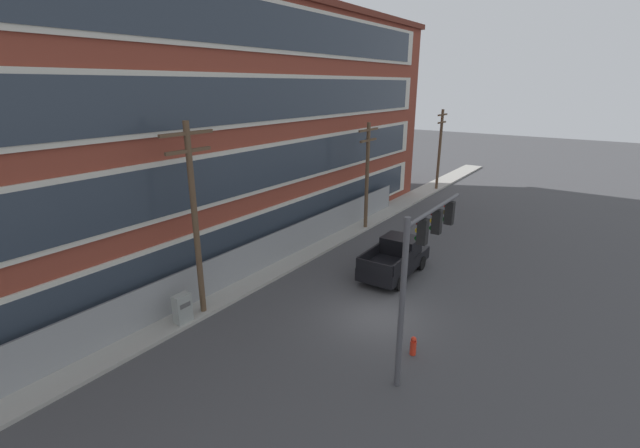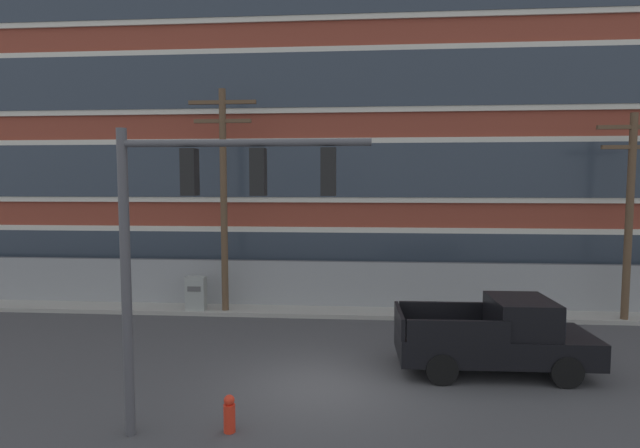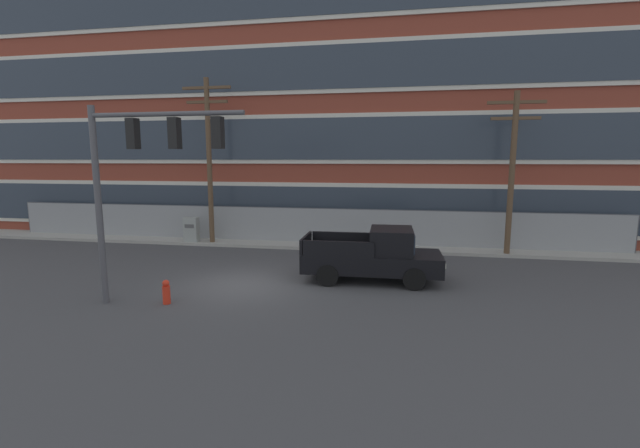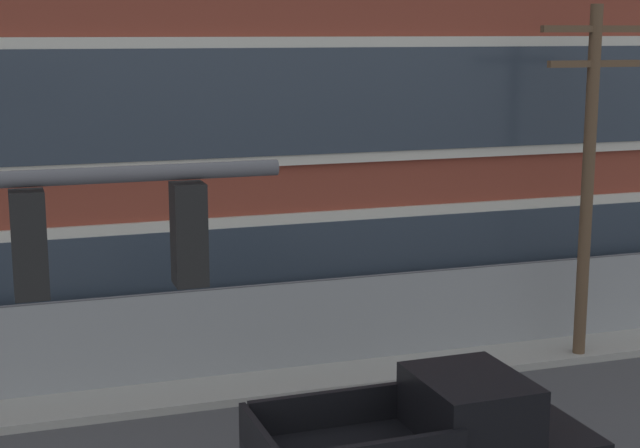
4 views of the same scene
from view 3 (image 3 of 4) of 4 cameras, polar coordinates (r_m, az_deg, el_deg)
name	(u,v)px [view 3 (image 3 of 4)]	position (r m, az deg, el deg)	size (l,w,h in m)	color
ground_plane	(245,284)	(16.08, -9.92, -7.90)	(160.00, 160.00, 0.00)	#424244
sidewalk_building_side	(293,244)	(22.75, -3.67, -2.68)	(80.00, 2.05, 0.16)	#9E9B93
brick_mill_building	(309,113)	(28.29, -1.48, 14.52)	(46.16, 10.36, 14.85)	brown
chain_link_fence	(294,226)	(22.93, -3.46, -0.22)	(33.02, 0.06, 1.99)	gray
traffic_signal_mast	(141,162)	(13.94, -22.80, 7.62)	(4.91, 0.43, 6.14)	#4C4C51
pickup_truck_black	(375,256)	(16.17, 7.33, -4.26)	(5.20, 2.25, 2.01)	black
utility_pole_near_corner	(209,154)	(23.17, -14.59, 9.00)	(2.58, 0.26, 8.63)	brown
utility_pole_midblock	(512,166)	(21.52, 24.26, 7.04)	(2.49, 0.26, 7.56)	brown
electrical_cabinet	(192,231)	(23.93, -16.76, -0.89)	(0.75, 0.46, 1.46)	#939993
fire_hydrant	(166,292)	(14.53, -19.81, -8.53)	(0.24, 0.24, 0.78)	red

